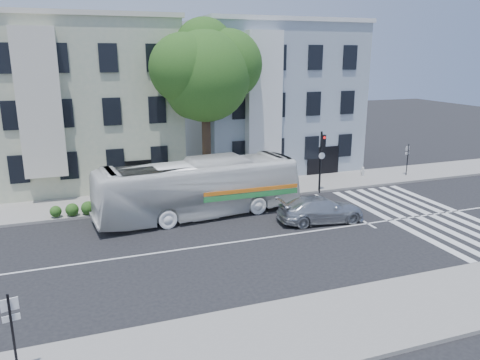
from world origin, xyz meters
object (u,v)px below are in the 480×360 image
sedan (321,210)px  fire_hydrant (363,171)px  traffic_signal (322,154)px  near_sign_pole (12,325)px  bus (199,188)px

sedan → fire_hydrant: (7.63, 7.32, -0.20)m
traffic_signal → near_sign_pole: bearing=-137.6°
bus → sedan: bearing=-124.1°
bus → near_sign_pole: bearing=138.7°
sedan → near_sign_pole: 16.64m
traffic_signal → fire_hydrant: (4.97, 2.52, -2.14)m
traffic_signal → near_sign_pole: size_ratio=1.61×
traffic_signal → near_sign_pole: 21.54m
bus → sedan: bus is taller
bus → near_sign_pole: 14.36m
sedan → near_sign_pole: size_ratio=1.88×
traffic_signal → fire_hydrant: size_ratio=6.12×
near_sign_pole → fire_hydrant: bearing=24.6°
bus → traffic_signal: (8.57, 1.60, 1.01)m
fire_hydrant → near_sign_pole: size_ratio=0.26×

